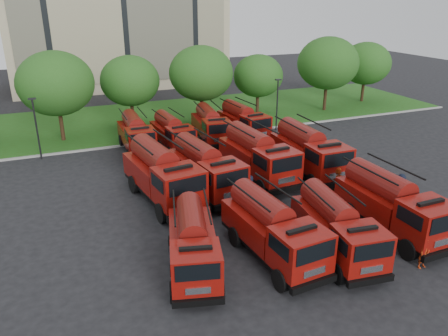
% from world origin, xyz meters
% --- Properties ---
extents(ground, '(140.00, 140.00, 0.00)m').
position_xyz_m(ground, '(0.00, 0.00, 0.00)').
color(ground, black).
rests_on(ground, ground).
extents(lawn, '(70.00, 16.00, 0.12)m').
position_xyz_m(lawn, '(0.00, 26.00, 0.06)').
color(lawn, '#234612').
rests_on(lawn, ground).
extents(curb, '(70.00, 0.30, 0.14)m').
position_xyz_m(curb, '(0.00, 17.90, 0.07)').
color(curb, gray).
rests_on(curb, ground).
extents(tree_2, '(6.72, 6.72, 8.22)m').
position_xyz_m(tree_2, '(-8.00, 21.50, 5.35)').
color(tree_2, '#382314').
rests_on(tree_2, ground).
extents(tree_3, '(5.88, 5.88, 7.19)m').
position_xyz_m(tree_3, '(-1.00, 24.00, 4.68)').
color(tree_3, '#382314').
rests_on(tree_3, ground).
extents(tree_4, '(6.55, 6.55, 8.01)m').
position_xyz_m(tree_4, '(6.00, 22.50, 5.22)').
color(tree_4, '#382314').
rests_on(tree_4, ground).
extents(tree_5, '(5.46, 5.46, 6.68)m').
position_xyz_m(tree_5, '(13.00, 23.50, 4.35)').
color(tree_5, '#382314').
rests_on(tree_5, ground).
extents(tree_6, '(6.89, 6.89, 8.42)m').
position_xyz_m(tree_6, '(21.00, 22.00, 5.49)').
color(tree_6, '#382314').
rests_on(tree_6, ground).
extents(tree_7, '(6.05, 6.05, 7.39)m').
position_xyz_m(tree_7, '(28.00, 24.00, 4.82)').
color(tree_7, '#382314').
rests_on(tree_7, ground).
extents(lamp_post_0, '(0.60, 0.25, 5.11)m').
position_xyz_m(lamp_post_0, '(-10.00, 17.20, 2.90)').
color(lamp_post_0, black).
rests_on(lamp_post_0, ground).
extents(lamp_post_1, '(0.60, 0.25, 5.11)m').
position_xyz_m(lamp_post_1, '(12.00, 17.20, 2.90)').
color(lamp_post_1, black).
rests_on(lamp_post_1, ground).
extents(fire_truck_0, '(3.77, 6.79, 2.93)m').
position_xyz_m(fire_truck_0, '(-3.33, -2.46, 1.48)').
color(fire_truck_0, black).
rests_on(fire_truck_0, ground).
extents(fire_truck_1, '(3.04, 7.25, 3.22)m').
position_xyz_m(fire_truck_1, '(0.75, -2.90, 1.62)').
color(fire_truck_1, black).
rests_on(fire_truck_1, ground).
extents(fire_truck_2, '(3.12, 6.94, 3.05)m').
position_xyz_m(fire_truck_2, '(3.97, -3.83, 1.54)').
color(fire_truck_2, black).
rests_on(fire_truck_2, ground).
extents(fire_truck_3, '(2.82, 7.47, 3.38)m').
position_xyz_m(fire_truck_3, '(8.25, -3.07, 1.70)').
color(fire_truck_3, black).
rests_on(fire_truck_3, ground).
extents(fire_truck_4, '(3.83, 8.29, 3.64)m').
position_xyz_m(fire_truck_4, '(-2.66, 5.87, 1.83)').
color(fire_truck_4, black).
rests_on(fire_truck_4, ground).
extents(fire_truck_5, '(3.52, 7.78, 3.42)m').
position_xyz_m(fire_truck_5, '(0.36, 5.99, 1.72)').
color(fire_truck_5, black).
rests_on(fire_truck_5, ground).
extents(fire_truck_6, '(3.28, 7.96, 3.55)m').
position_xyz_m(fire_truck_6, '(4.68, 6.73, 1.79)').
color(fire_truck_6, black).
rests_on(fire_truck_6, ground).
extents(fire_truck_7, '(3.04, 7.90, 3.56)m').
position_xyz_m(fire_truck_7, '(8.64, 6.17, 1.79)').
color(fire_truck_7, black).
rests_on(fire_truck_7, ground).
extents(fire_truck_8, '(2.54, 6.68, 3.02)m').
position_xyz_m(fire_truck_8, '(-2.22, 16.34, 1.52)').
color(fire_truck_8, black).
rests_on(fire_truck_8, ground).
extents(fire_truck_9, '(2.71, 6.48, 2.88)m').
position_xyz_m(fire_truck_9, '(0.84, 15.77, 1.45)').
color(fire_truck_9, black).
rests_on(fire_truck_9, ground).
extents(fire_truck_10, '(2.99, 6.86, 3.03)m').
position_xyz_m(fire_truck_10, '(4.68, 16.42, 1.52)').
color(fire_truck_10, black).
rests_on(fire_truck_10, ground).
extents(fire_truck_11, '(2.93, 6.92, 3.07)m').
position_xyz_m(fire_truck_11, '(7.99, 16.47, 1.54)').
color(fire_truck_11, black).
rests_on(fire_truck_11, ground).
extents(firefighter_0, '(0.66, 0.52, 1.67)m').
position_xyz_m(firefighter_0, '(7.24, -6.60, 0.00)').
color(firefighter_0, '#9F2A0C').
rests_on(firefighter_0, ground).
extents(firefighter_1, '(0.83, 0.47, 1.68)m').
position_xyz_m(firefighter_1, '(2.20, -5.21, 0.00)').
color(firefighter_1, '#9F2A0C').
rests_on(firefighter_1, ground).
extents(firefighter_3, '(1.16, 0.99, 1.60)m').
position_xyz_m(firefighter_3, '(12.21, 0.33, 0.00)').
color(firefighter_3, black).
rests_on(firefighter_3, ground).
extents(firefighter_4, '(1.13, 1.09, 1.95)m').
position_xyz_m(firefighter_4, '(2.35, 3.12, 0.00)').
color(firefighter_4, black).
rests_on(firefighter_4, ground).
extents(firefighter_5, '(1.88, 1.08, 1.90)m').
position_xyz_m(firefighter_5, '(8.58, 2.44, 0.00)').
color(firefighter_5, '#9F2A0C').
rests_on(firefighter_5, ground).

